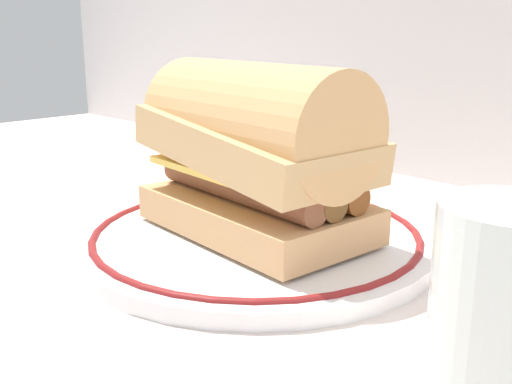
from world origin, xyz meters
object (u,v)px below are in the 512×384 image
Objects in this scene: butter_knife at (302,170)px; drinking_glass at (506,307)px; plate at (256,238)px; sausage_sandwich at (256,150)px.

drinking_glass is at bearing -35.79° from butter_knife.
plate is 1.48× the size of sausage_sandwich.
drinking_glass is (0.21, -0.04, -0.04)m from sausage_sandwich.
plate reaches higher than butter_knife.
sausage_sandwich is at bearing 45.00° from plate.
plate is 0.22m from drinking_glass.
sausage_sandwich is at bearing -57.00° from butter_knife.
sausage_sandwich is 0.22m from drinking_glass.
sausage_sandwich is 1.41× the size of butter_knife.
plate is at bearing -57.00° from butter_knife.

